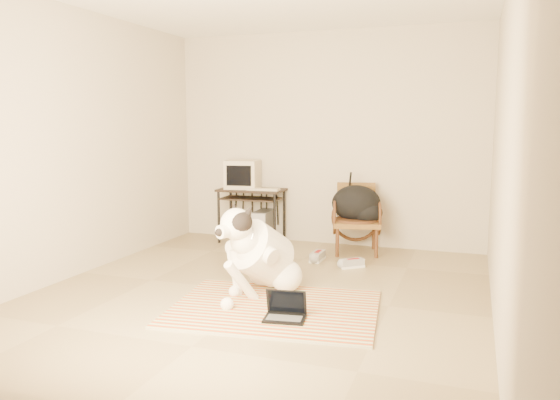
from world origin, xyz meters
The scene contains 16 objects.
floor centered at (0.00, 0.00, 0.00)m, with size 4.50×4.50×0.00m, color #927F59.
wall_back centered at (0.00, 2.25, 1.35)m, with size 4.50×4.50×0.00m, color #C1B39E.
wall_front centered at (0.00, -2.25, 1.35)m, with size 4.50×4.50×0.00m, color #C1B39E.
wall_left centered at (-2.00, 0.00, 1.35)m, with size 4.50×4.50×0.00m, color #C1B39E.
wall_right centered at (2.00, 0.00, 1.35)m, with size 4.50×4.50×0.00m, color #C1B39E.
rug centered at (0.28, -0.41, 0.01)m, with size 1.85×1.50×0.02m.
dog centered at (0.01, -0.03, 0.36)m, with size 0.67×1.22×0.89m.
laptop centered at (0.45, -0.62, 0.08)m, with size 0.35×0.28×0.23m.
computer_desk centered at (-0.92, 1.97, 0.60)m, with size 0.85×0.49×0.70m.
crt_monitor centered at (-1.05, 2.01, 0.89)m, with size 0.47×0.45×0.37m.
desk_keyboard centered at (-0.71, 1.90, 0.72)m, with size 0.40×0.15×0.03m, color #C4B599.
pc_tower centered at (-0.76, 2.02, 0.21)m, with size 0.21×0.46×0.42m.
rattan_chair centered at (0.49, 1.88, 0.42)m, with size 0.66×0.64×0.83m.
backpack centered at (0.51, 1.87, 0.58)m, with size 0.63×0.49×0.44m.
sneaker_left centered at (0.17, 1.31, 0.05)m, with size 0.12×0.30×0.10m.
sneaker_right centered at (0.60, 1.14, 0.04)m, with size 0.28×0.26×0.10m.
Camera 1 is at (1.80, -4.53, 1.55)m, focal length 35.00 mm.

